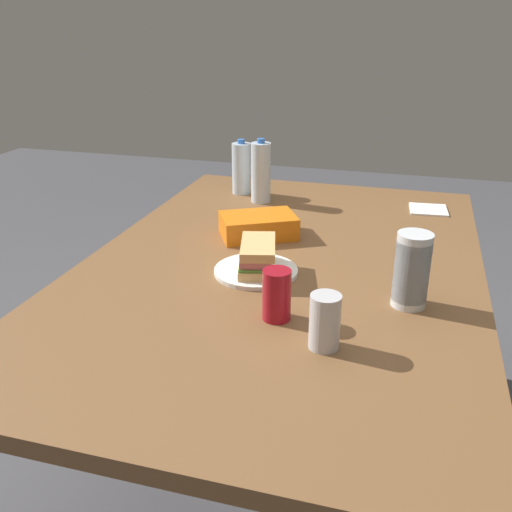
# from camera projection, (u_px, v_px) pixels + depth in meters

# --- Properties ---
(ground_plane) EXTENTS (8.00, 8.00, 0.00)m
(ground_plane) POSITION_uv_depth(u_px,v_px,m) (278.00, 467.00, 1.93)
(ground_plane) COLOR #4C4C51
(dining_table) EXTENTS (1.68, 1.10, 0.75)m
(dining_table) POSITION_uv_depth(u_px,v_px,m) (282.00, 287.00, 1.66)
(dining_table) COLOR brown
(dining_table) RESTS_ON ground_plane
(paper_plate) EXTENTS (0.23, 0.23, 0.01)m
(paper_plate) POSITION_uv_depth(u_px,v_px,m) (256.00, 271.00, 1.56)
(paper_plate) COLOR white
(paper_plate) RESTS_ON dining_table
(sandwich) EXTENTS (0.20, 0.14, 0.08)m
(sandwich) POSITION_uv_depth(u_px,v_px,m) (257.00, 256.00, 1.54)
(sandwich) COLOR #DBB26B
(sandwich) RESTS_ON paper_plate
(soda_can_red) EXTENTS (0.07, 0.07, 0.12)m
(soda_can_red) POSITION_uv_depth(u_px,v_px,m) (277.00, 295.00, 1.30)
(soda_can_red) COLOR maroon
(soda_can_red) RESTS_ON dining_table
(chip_bag) EXTENTS (0.24, 0.27, 0.07)m
(chip_bag) POSITION_uv_depth(u_px,v_px,m) (258.00, 226.00, 1.80)
(chip_bag) COLOR orange
(chip_bag) RESTS_ON dining_table
(water_bottle_tall) EXTENTS (0.07, 0.07, 0.24)m
(water_bottle_tall) POSITION_uv_depth(u_px,v_px,m) (261.00, 172.00, 2.11)
(water_bottle_tall) COLOR silver
(water_bottle_tall) RESTS_ON dining_table
(plastic_cup_stack) EXTENTS (0.08, 0.08, 0.18)m
(plastic_cup_stack) POSITION_uv_depth(u_px,v_px,m) (412.00, 270.00, 1.35)
(plastic_cup_stack) COLOR silver
(plastic_cup_stack) RESTS_ON dining_table
(water_bottle_spare) EXTENTS (0.07, 0.07, 0.21)m
(water_bottle_spare) POSITION_uv_depth(u_px,v_px,m) (241.00, 168.00, 2.22)
(water_bottle_spare) COLOR silver
(water_bottle_spare) RESTS_ON dining_table
(soda_can_silver) EXTENTS (0.07, 0.07, 0.12)m
(soda_can_silver) POSITION_uv_depth(u_px,v_px,m) (325.00, 322.00, 1.19)
(soda_can_silver) COLOR silver
(soda_can_silver) RESTS_ON dining_table
(paper_napkin) EXTENTS (0.14, 0.14, 0.01)m
(paper_napkin) POSITION_uv_depth(u_px,v_px,m) (428.00, 209.00, 2.05)
(paper_napkin) COLOR white
(paper_napkin) RESTS_ON dining_table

